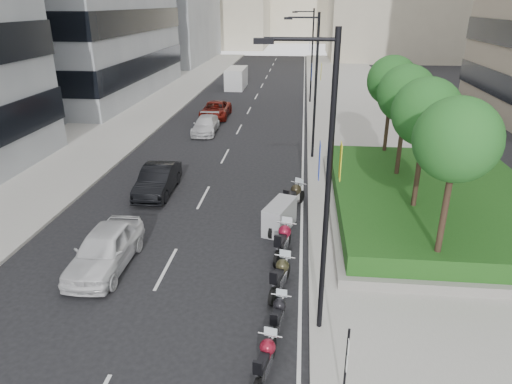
# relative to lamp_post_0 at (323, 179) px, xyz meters

# --- Properties ---
(ground) EXTENTS (160.00, 160.00, 0.00)m
(ground) POSITION_rel_lamp_post_0_xyz_m (-4.14, -1.00, -5.07)
(ground) COLOR black
(ground) RESTS_ON ground
(sidewalk_right) EXTENTS (10.00, 100.00, 0.15)m
(sidewalk_right) POSITION_rel_lamp_post_0_xyz_m (4.86, 29.00, -4.99)
(sidewalk_right) COLOR #9E9B93
(sidewalk_right) RESTS_ON ground
(sidewalk_left) EXTENTS (8.00, 100.00, 0.15)m
(sidewalk_left) POSITION_rel_lamp_post_0_xyz_m (-16.14, 29.00, -4.99)
(sidewalk_left) COLOR #9E9B93
(sidewalk_left) RESTS_ON ground
(lane_edge) EXTENTS (0.12, 100.00, 0.01)m
(lane_edge) POSITION_rel_lamp_post_0_xyz_m (-0.44, 29.00, -5.06)
(lane_edge) COLOR silver
(lane_edge) RESTS_ON ground
(lane_centre) EXTENTS (0.12, 100.00, 0.01)m
(lane_centre) POSITION_rel_lamp_post_0_xyz_m (-5.64, 29.00, -5.06)
(lane_centre) COLOR silver
(lane_centre) RESTS_ON ground
(planter) EXTENTS (10.00, 14.00, 0.40)m
(planter) POSITION_rel_lamp_post_0_xyz_m (5.86, 9.00, -4.72)
(planter) COLOR gray
(planter) RESTS_ON sidewalk_right
(hedge) EXTENTS (9.40, 13.40, 0.80)m
(hedge) POSITION_rel_lamp_post_0_xyz_m (5.86, 9.00, -4.12)
(hedge) COLOR #184012
(hedge) RESTS_ON planter
(tree_0) EXTENTS (2.80, 2.80, 6.30)m
(tree_0) POSITION_rel_lamp_post_0_xyz_m (4.36, 3.00, 0.36)
(tree_0) COLOR #332319
(tree_0) RESTS_ON planter
(tree_1) EXTENTS (2.80, 2.80, 6.30)m
(tree_1) POSITION_rel_lamp_post_0_xyz_m (4.36, 7.00, 0.36)
(tree_1) COLOR #332319
(tree_1) RESTS_ON planter
(tree_2) EXTENTS (2.80, 2.80, 6.30)m
(tree_2) POSITION_rel_lamp_post_0_xyz_m (4.36, 11.00, 0.36)
(tree_2) COLOR #332319
(tree_2) RESTS_ON planter
(tree_3) EXTENTS (2.80, 2.80, 6.30)m
(tree_3) POSITION_rel_lamp_post_0_xyz_m (4.36, 15.00, 0.36)
(tree_3) COLOR #332319
(tree_3) RESTS_ON planter
(lamp_post_0) EXTENTS (2.34, 0.45, 9.00)m
(lamp_post_0) POSITION_rel_lamp_post_0_xyz_m (0.00, 0.00, 0.00)
(lamp_post_0) COLOR black
(lamp_post_0) RESTS_ON ground
(lamp_post_1) EXTENTS (2.34, 0.45, 9.00)m
(lamp_post_1) POSITION_rel_lamp_post_0_xyz_m (0.00, 17.00, 0.00)
(lamp_post_1) COLOR black
(lamp_post_1) RESTS_ON ground
(lamp_post_2) EXTENTS (2.34, 0.45, 9.00)m
(lamp_post_2) POSITION_rel_lamp_post_0_xyz_m (0.00, 35.00, 0.00)
(lamp_post_2) COLOR black
(lamp_post_2) RESTS_ON ground
(parking_sign) EXTENTS (0.06, 0.32, 2.50)m
(parking_sign) POSITION_rel_lamp_post_0_xyz_m (0.66, -3.00, -3.61)
(parking_sign) COLOR black
(parking_sign) RESTS_ON ground
(motorcycle_1) EXTENTS (0.71, 2.06, 1.04)m
(motorcycle_1) POSITION_rel_lamp_post_0_xyz_m (-1.37, -2.09, -4.51)
(motorcycle_1) COLOR black
(motorcycle_1) RESTS_ON ground
(motorcycle_2) EXTENTS (0.65, 1.96, 0.98)m
(motorcycle_2) POSITION_rel_lamp_post_0_xyz_m (-1.13, -0.10, -4.54)
(motorcycle_2) COLOR black
(motorcycle_2) RESTS_ON ground
(motorcycle_3) EXTENTS (0.86, 2.24, 1.14)m
(motorcycle_3) POSITION_rel_lamp_post_0_xyz_m (-1.18, 1.97, -4.46)
(motorcycle_3) COLOR black
(motorcycle_3) RESTS_ON ground
(motorcycle_4) EXTENTS (0.84, 2.43, 1.22)m
(motorcycle_4) POSITION_rel_lamp_post_0_xyz_m (-1.20, 4.45, -4.41)
(motorcycle_4) COLOR black
(motorcycle_4) RESTS_ON ground
(motorcycle_5) EXTENTS (1.51, 2.33, 1.31)m
(motorcycle_5) POSITION_rel_lamp_post_0_xyz_m (-1.45, 6.68, -4.41)
(motorcycle_5) COLOR black
(motorcycle_5) RESTS_ON ground
(motorcycle_6) EXTENTS (1.20, 2.29, 1.22)m
(motorcycle_6) POSITION_rel_lamp_post_0_xyz_m (-0.88, 8.99, -4.41)
(motorcycle_6) COLOR black
(motorcycle_6) RESTS_ON ground
(car_a) EXTENTS (1.88, 4.66, 1.59)m
(car_a) POSITION_rel_lamp_post_0_xyz_m (-7.95, 2.89, -4.27)
(car_a) COLOR white
(car_a) RESTS_ON ground
(car_b) EXTENTS (1.71, 4.60, 1.50)m
(car_b) POSITION_rel_lamp_post_0_xyz_m (-8.16, 10.33, -4.31)
(car_b) COLOR black
(car_b) RESTS_ON ground
(car_c) EXTENTS (1.94, 4.48, 1.28)m
(car_c) POSITION_rel_lamp_post_0_xyz_m (-8.09, 22.65, -4.42)
(car_c) COLOR silver
(car_c) RESTS_ON ground
(car_d) EXTENTS (2.39, 5.08, 1.40)m
(car_d) POSITION_rel_lamp_post_0_xyz_m (-8.25, 27.74, -4.36)
(car_d) COLOR maroon
(car_d) RESTS_ON ground
(delivery_van) EXTENTS (2.11, 5.50, 2.31)m
(delivery_van) POSITION_rel_lamp_post_0_xyz_m (-8.55, 42.86, -3.99)
(delivery_van) COLOR silver
(delivery_van) RESTS_ON ground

